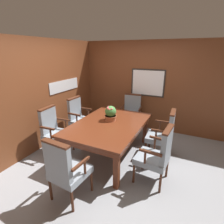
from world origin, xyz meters
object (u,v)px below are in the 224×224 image
chair_left_far (79,116)px  chair_right_near (157,154)px  potted_plant (111,113)px  chair_left_near (54,129)px  chair_head_far (131,112)px  dining_table (109,127)px  chair_right_far (164,133)px  chair_head_near (66,169)px

chair_left_far → chair_right_near: bearing=-110.4°
potted_plant → chair_left_near: bearing=-150.1°
chair_left_far → chair_head_far: bearing=-49.9°
dining_table → chair_right_near: 1.20m
chair_right_far → chair_right_near: bearing=0.1°
chair_head_far → chair_left_near: bearing=-127.7°
chair_right_near → potted_plant: potted_plant is taller
potted_plant → chair_right_near: bearing=-27.2°
dining_table → chair_head_far: chair_head_far is taller
dining_table → chair_left_far: (-1.10, 0.46, -0.10)m
chair_right_far → chair_head_far: bearing=-134.4°
chair_left_far → potted_plant: bearing=-103.8°
chair_left_far → chair_right_near: (2.22, -0.88, 0.00)m
chair_left_near → chair_left_far: (0.01, 0.90, 0.00)m
chair_left_far → potted_plant: (1.06, -0.28, 0.34)m
chair_left_near → chair_left_far: 0.90m
dining_table → chair_right_far: (1.07, 0.42, -0.10)m
chair_head_far → chair_head_near: same height
chair_left_far → chair_head_near: bearing=-148.0°
dining_table → potted_plant: potted_plant is taller
chair_right_near → chair_head_far: bearing=-143.8°
dining_table → chair_right_near: chair_right_near is taller
chair_head_near → potted_plant: 1.60m
dining_table → potted_plant: bearing=104.9°
chair_right_near → potted_plant: size_ratio=3.25×
dining_table → chair_head_near: size_ratio=1.83×
potted_plant → chair_left_far: bearing=164.9°
potted_plant → chair_head_near: bearing=-88.6°
chair_head_far → chair_head_near: 2.75m
chair_left_near → chair_left_far: size_ratio=1.00×
chair_left_near → chair_right_far: size_ratio=1.00×
dining_table → chair_left_near: 1.20m
dining_table → chair_right_near: (1.11, -0.42, -0.10)m
chair_right_near → chair_right_far: bearing=-172.6°
chair_right_far → chair_left_near: bearing=-71.4°
dining_table → chair_right_near: bearing=-20.8°
chair_left_near → chair_left_far: bearing=-5.0°
chair_left_far → chair_head_near: (1.10, -1.85, 0.00)m
chair_left_far → chair_right_far: size_ratio=1.00×
chair_left_near → chair_head_near: same height
chair_right_far → dining_table: bearing=-71.5°
chair_left_near → chair_head_near: (1.11, -0.95, 0.00)m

